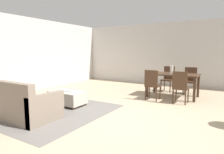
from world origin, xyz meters
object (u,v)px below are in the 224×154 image
object	(u,v)px
ottoman_table	(67,97)
dining_chair_near_right	(180,86)
dining_chair_near_left	(152,83)
book_on_ottoman	(69,91)
vase_centerpiece	(172,69)
couch	(17,104)
dining_chair_far_left	(168,77)
dining_chair_far_right	(190,79)
dining_table	(173,77)

from	to	relation	value
ottoman_table	dining_chair_near_right	world-z (taller)	dining_chair_near_right
dining_chair_near_left	book_on_ottoman	distance (m)	2.44
vase_centerpiece	book_on_ottoman	bearing A→B (deg)	-128.89
dining_chair_near_left	vase_centerpiece	world-z (taller)	vase_centerpiece
couch	vase_centerpiece	bearing A→B (deg)	57.84
couch	book_on_ottoman	distance (m)	1.35
dining_chair_far_left	dining_chair_far_right	size ratio (longest dim) A/B	1.00
dining_chair_near_right	dining_chair_far_left	distance (m)	1.78
dining_chair_far_right	book_on_ottoman	xyz separation A→B (m)	(-2.53, -3.29, -0.11)
ottoman_table	dining_chair_far_left	bearing A→B (deg)	61.42
dining_chair_near_left	dining_chair_far_right	world-z (taller)	same
couch	dining_chair_near_left	size ratio (longest dim) A/B	2.09
book_on_ottoman	couch	bearing A→B (deg)	-105.55
ottoman_table	dining_chair_near_left	distance (m)	2.51
vase_centerpiece	ottoman_table	bearing A→B (deg)	-129.78
vase_centerpiece	book_on_ottoman	size ratio (longest dim) A/B	0.97
ottoman_table	book_on_ottoman	distance (m)	0.20
couch	dining_chair_far_left	size ratio (longest dim) A/B	2.09
dining_chair_far_right	couch	bearing A→B (deg)	-122.21
ottoman_table	vase_centerpiece	size ratio (longest dim) A/B	3.84
dining_chair_near_right	dining_chair_far_left	xyz separation A→B (m)	(-0.78, 1.60, 0.00)
dining_chair_near_left	dining_chair_far_right	xyz separation A→B (m)	(0.82, 1.56, 0.00)
couch	dining_chair_far_left	world-z (taller)	dining_chair_far_left
dining_chair_near_left	dining_chair_far_right	distance (m)	1.76
couch	dining_chair_near_right	world-z (taller)	dining_chair_near_right
dining_chair_near_left	dining_chair_far_right	size ratio (longest dim) A/B	1.00
dining_chair_near_right	book_on_ottoman	bearing A→B (deg)	-145.42
dining_chair_far_left	vase_centerpiece	world-z (taller)	vase_centerpiece
dining_chair_far_right	book_on_ottoman	world-z (taller)	dining_chair_far_right
dining_chair_far_left	vase_centerpiece	distance (m)	0.92
book_on_ottoman	ottoman_table	bearing A→B (deg)	-173.47
dining_chair_near_left	vase_centerpiece	bearing A→B (deg)	66.94
couch	dining_chair_far_right	world-z (taller)	dining_chair_far_right
ottoman_table	vase_centerpiece	world-z (taller)	vase_centerpiece
couch	dining_table	size ratio (longest dim) A/B	1.23
book_on_ottoman	dining_chair_near_right	bearing A→B (deg)	34.58
dining_table	dining_chair_near_right	size ratio (longest dim) A/B	1.70
dining_chair_near_right	dining_chair_far_left	bearing A→B (deg)	115.81
dining_table	dining_chair_near_left	size ratio (longest dim) A/B	1.70
dining_table	dining_chair_near_right	xyz separation A→B (m)	(0.40, -0.78, -0.14)
dining_chair_far_left	ottoman_table	bearing A→B (deg)	-118.58
dining_chair_far_right	book_on_ottoman	distance (m)	4.15
ottoman_table	book_on_ottoman	size ratio (longest dim) A/B	3.73
dining_chair_far_left	dining_chair_far_right	xyz separation A→B (m)	(0.77, -0.06, 0.00)
dining_table	dining_chair_near_right	world-z (taller)	dining_chair_near_right
dining_chair_near_right	dining_chair_far_right	xyz separation A→B (m)	(-0.00, 1.54, 0.00)
couch	dining_chair_near_left	xyz separation A→B (m)	(2.07, 3.03, 0.23)
dining_chair_near_left	dining_chair_far_left	bearing A→B (deg)	88.52
couch	vase_centerpiece	world-z (taller)	vase_centerpiece
vase_centerpiece	dining_chair_near_left	bearing A→B (deg)	-113.06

